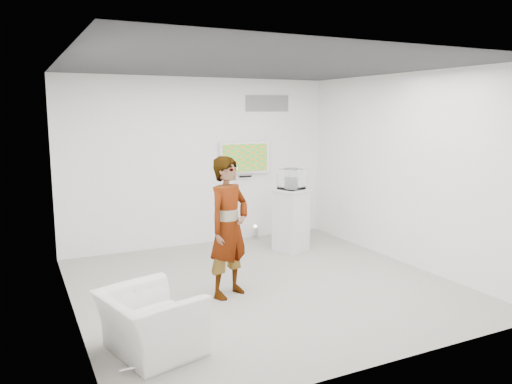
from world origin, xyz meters
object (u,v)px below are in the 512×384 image
at_px(pedestal, 291,220).
at_px(floor_uplight, 255,232).
at_px(tv, 244,158).
at_px(armchair, 150,322).
at_px(person, 229,227).

distance_m(pedestal, floor_uplight, 1.09).
height_order(tv, armchair, tv).
relative_size(tv, armchair, 1.03).
distance_m(tv, floor_uplight, 1.44).
xyz_separation_m(person, floor_uplight, (1.61, 2.50, -0.79)).
xyz_separation_m(tv, floor_uplight, (0.18, -0.11, -1.42)).
distance_m(tv, pedestal, 1.54).
bearing_deg(tv, armchair, -126.69).
bearing_deg(floor_uplight, person, -122.74).
height_order(tv, pedestal, tv).
xyz_separation_m(tv, armchair, (-2.77, -3.72, -1.23)).
bearing_deg(pedestal, armchair, -140.26).
distance_m(person, floor_uplight, 3.08).
relative_size(tv, floor_uplight, 3.93).
bearing_deg(armchair, person, -64.60).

